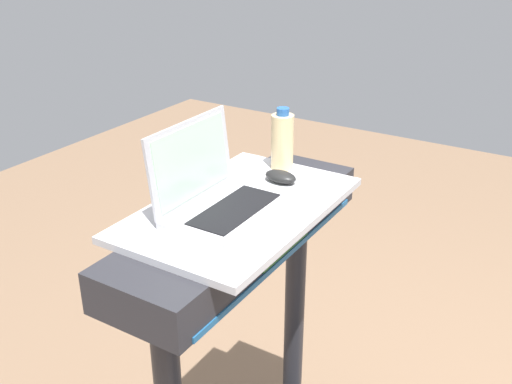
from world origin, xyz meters
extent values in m
cylinder|color=#28282D|center=(0.34, 0.70, 0.59)|extent=(0.07, 0.07, 0.88)
cube|color=#28282D|center=(0.00, 0.70, 1.08)|extent=(0.90, 0.28, 0.11)
cube|color=#0C3F19|center=(0.00, 0.56, 1.08)|extent=(0.24, 0.01, 0.06)
cube|color=#1E598C|center=(0.00, 0.56, 1.04)|extent=(0.81, 0.00, 0.02)
cube|color=silver|center=(0.00, 0.70, 1.15)|extent=(0.68, 0.42, 0.02)
cube|color=#B7B7BC|center=(-0.06, 0.69, 1.16)|extent=(0.33, 0.21, 0.02)
cube|color=black|center=(-0.06, 0.68, 1.18)|extent=(0.27, 0.12, 0.00)
cube|color=#B7B7BC|center=(-0.06, 0.81, 1.28)|extent=(0.33, 0.03, 0.21)
cube|color=#B2E0B7|center=(-0.06, 0.81, 1.28)|extent=(0.29, 0.02, 0.19)
ellipsoid|color=black|center=(0.19, 0.68, 1.17)|extent=(0.07, 0.10, 0.03)
cylinder|color=beige|center=(0.29, 0.73, 1.24)|extent=(0.07, 0.07, 0.17)
cylinder|color=#2659A5|center=(0.29, 0.73, 1.34)|extent=(0.04, 0.04, 0.02)
camera|label=1|loc=(-1.20, -0.09, 1.85)|focal=41.52mm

